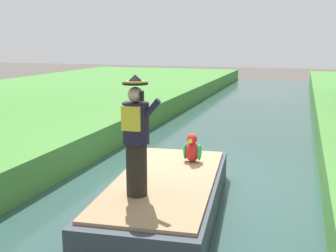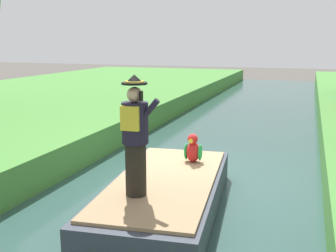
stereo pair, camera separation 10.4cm
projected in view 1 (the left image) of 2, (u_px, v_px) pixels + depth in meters
name	position (u px, v px, depth m)	size (l,w,h in m)	color
ground_plane	(190.00, 186.00, 8.71)	(80.00, 80.00, 0.00)	#4C4742
canal_water	(190.00, 184.00, 8.70)	(5.26, 48.00, 0.10)	#2D4C47
boat	(165.00, 195.00, 7.13)	(2.23, 4.37, 0.61)	#333842
person_pirate	(136.00, 136.00, 6.13)	(0.61, 0.42, 1.85)	black
parrot_plush	(192.00, 150.00, 7.99)	(0.36, 0.35, 0.57)	red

